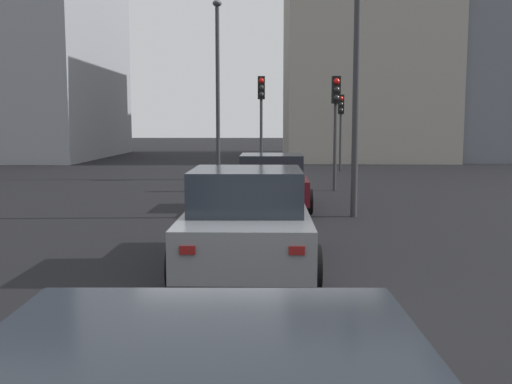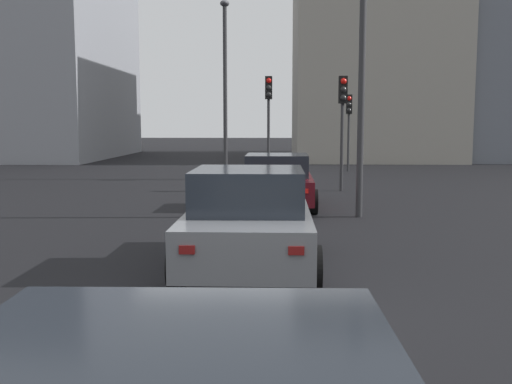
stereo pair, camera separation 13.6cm
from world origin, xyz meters
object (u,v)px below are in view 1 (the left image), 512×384
Objects in this scene: traffic_light_far_left at (341,116)px; street_lamp_kerbside at (218,75)px; street_lamp_far at (357,57)px; car_grey_second at (247,221)px; traffic_light_near_right at (261,106)px; car_maroon_lead at (271,181)px; traffic_light_near_left at (336,109)px.

street_lamp_kerbside reaches higher than traffic_light_far_left.
car_grey_second is at bearing 155.03° from street_lamp_far.
street_lamp_far is (-9.29, -2.37, 0.89)m from traffic_light_near_right.
car_maroon_lead is at bearing -3.70° from car_grey_second.
street_lamp_far reaches higher than traffic_light_far_left.
traffic_light_near_right is 2.14m from street_lamp_kerbside.
street_lamp_far is at bearing -25.10° from car_grey_second.
street_lamp_kerbside is 10.37m from street_lamp_far.
traffic_light_near_left is 0.59× the size of street_lamp_far.
traffic_light_near_left reaches higher than car_grey_second.
street_lamp_kerbside reaches higher than car_grey_second.
traffic_light_near_left is at bearing -13.70° from car_grey_second.
traffic_light_near_right reaches higher than car_maroon_lead.
street_lamp_kerbside is at bearing 23.43° from street_lamp_far.
street_lamp_far is (-1.58, -2.01, 3.14)m from car_maroon_lead.
traffic_light_near_left is 0.54× the size of street_lamp_kerbside.
traffic_light_near_right is 0.64× the size of street_lamp_far.
traffic_light_far_left is at bearing -15.14° from car_maroon_lead.
traffic_light_near_right is at bearing -97.02° from street_lamp_kerbside.
car_grey_second is 6.55m from street_lamp_far.
traffic_light_near_left is 0.93× the size of traffic_light_near_right.
car_maroon_lead is at bearing 51.80° from street_lamp_far.
traffic_light_far_left reaches higher than car_grey_second.
car_grey_second is 15.23m from street_lamp_kerbside.
street_lamp_far reaches higher than car_maroon_lead.
street_lamp_far is at bearing -3.69° from traffic_light_near_left.
car_maroon_lead is 4.92m from traffic_light_near_left.
traffic_light_near_left reaches higher than traffic_light_far_left.
car_grey_second is at bearing -2.21° from traffic_light_near_right.
traffic_light_near_left reaches higher than car_maroon_lead.
car_grey_second is 0.63× the size of street_lamp_far.
car_maroon_lead is at bearing -165.11° from street_lamp_kerbside.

